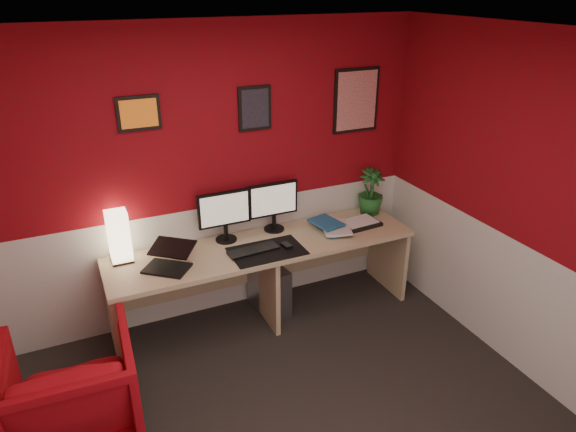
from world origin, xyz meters
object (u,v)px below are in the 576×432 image
(potted_plant, at_px, (371,192))
(pc_tower, at_px, (269,288))
(laptop, at_px, (166,257))
(monitor_left, at_px, (225,209))
(monitor_right, at_px, (274,199))
(armchair, at_px, (73,390))
(zen_tray, at_px, (359,223))
(shoji_lamp, at_px, (119,238))
(desk, at_px, (265,282))

(potted_plant, bearing_deg, pc_tower, -175.70)
(laptop, bearing_deg, monitor_left, 65.38)
(monitor_right, xyz_separation_m, armchair, (-1.80, -0.93, -0.65))
(zen_tray, height_order, potted_plant, potted_plant)
(monitor_left, distance_m, zen_tray, 1.24)
(laptop, xyz_separation_m, zen_tray, (1.76, 0.07, -0.09))
(laptop, distance_m, zen_tray, 1.76)
(laptop, distance_m, armchair, 1.11)
(shoji_lamp, xyz_separation_m, zen_tray, (2.05, -0.21, -0.18))
(desk, relative_size, armchair, 3.24)
(monitor_right, xyz_separation_m, potted_plant, (0.96, -0.04, -0.07))
(pc_tower, bearing_deg, monitor_right, 38.50)
(desk, distance_m, monitor_right, 0.72)
(shoji_lamp, bearing_deg, desk, -10.43)
(shoji_lamp, xyz_separation_m, potted_plant, (2.27, -0.02, 0.02))
(laptop, bearing_deg, zen_tray, 41.48)
(pc_tower, bearing_deg, desk, -137.22)
(armchair, bearing_deg, monitor_right, -149.76)
(laptop, relative_size, pc_tower, 0.73)
(laptop, bearing_deg, monitor_right, 55.59)
(potted_plant, bearing_deg, desk, -170.88)
(pc_tower, distance_m, armchair, 1.88)
(desk, relative_size, pc_tower, 5.78)
(monitor_right, relative_size, zen_tray, 1.66)
(shoji_lamp, height_order, potted_plant, potted_plant)
(laptop, xyz_separation_m, monitor_left, (0.57, 0.28, 0.18))
(desk, relative_size, monitor_left, 4.48)
(laptop, height_order, zen_tray, laptop)
(zen_tray, bearing_deg, shoji_lamp, 174.22)
(laptop, relative_size, potted_plant, 0.76)
(zen_tray, height_order, armchair, zen_tray)
(potted_plant, bearing_deg, monitor_left, 179.12)
(desk, relative_size, zen_tray, 7.43)
(armchair, bearing_deg, monitor_left, -143.09)
(pc_tower, bearing_deg, potted_plant, -5.57)
(shoji_lamp, relative_size, zen_tray, 1.14)
(potted_plant, bearing_deg, laptop, -172.56)
(monitor_right, bearing_deg, zen_tray, -17.21)
(laptop, xyz_separation_m, monitor_right, (1.02, 0.30, 0.18))
(desk, distance_m, monitor_left, 0.73)
(shoji_lamp, relative_size, armchair, 0.50)
(potted_plant, xyz_separation_m, pc_tower, (-1.07, -0.08, -0.72))
(desk, distance_m, laptop, 0.96)
(shoji_lamp, bearing_deg, armchair, -118.20)
(zen_tray, bearing_deg, potted_plant, 39.48)
(potted_plant, distance_m, armchair, 2.96)
(laptop, bearing_deg, potted_plant, 46.55)
(zen_tray, relative_size, pc_tower, 0.78)
(desk, xyz_separation_m, shoji_lamp, (-1.12, 0.21, 0.56))
(shoji_lamp, xyz_separation_m, armchair, (-0.49, -0.91, -0.56))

